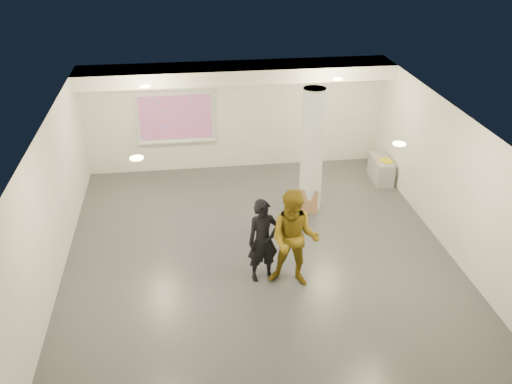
{
  "coord_description": "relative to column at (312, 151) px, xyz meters",
  "views": [
    {
      "loc": [
        -1.44,
        -10.08,
        6.66
      ],
      "look_at": [
        0.0,
        0.4,
        1.25
      ],
      "focal_mm": 40.0,
      "sensor_mm": 36.0,
      "label": 1
    }
  ],
  "objects": [
    {
      "name": "wall_front",
      "position": [
        -1.5,
        -6.3,
        0.0
      ],
      "size": [
        8.0,
        0.01,
        3.0
      ],
      "primitive_type": "cube",
      "color": "silver",
      "rests_on": "floor"
    },
    {
      "name": "downlight_sw",
      "position": [
        -3.7,
        -3.3,
        1.48
      ],
      "size": [
        0.22,
        0.22,
        0.02
      ],
      "primitive_type": "cylinder",
      "color": "#EFD98C",
      "rests_on": "ceiling"
    },
    {
      "name": "cardboard_back",
      "position": [
        -0.12,
        -0.22,
        -1.21
      ],
      "size": [
        0.54,
        0.23,
        0.58
      ],
      "primitive_type": "cube",
      "rotation": [
        -0.1,
        0.0,
        -0.24
      ],
      "color": "#956949",
      "rests_on": "floor"
    },
    {
      "name": "man",
      "position": [
        -0.98,
        -2.93,
        -0.51
      ],
      "size": [
        1.15,
        1.02,
        1.98
      ],
      "primitive_type": "imported",
      "rotation": [
        0.0,
        0.0,
        -0.33
      ],
      "color": "olive",
      "rests_on": "floor"
    },
    {
      "name": "woman",
      "position": [
        -1.54,
        -2.69,
        -0.64
      ],
      "size": [
        0.69,
        0.52,
        1.71
      ],
      "primitive_type": "imported",
      "rotation": [
        0.0,
        0.0,
        0.19
      ],
      "color": "black",
      "rests_on": "floor"
    },
    {
      "name": "wall_back",
      "position": [
        -1.5,
        2.7,
        0.0
      ],
      "size": [
        8.0,
        0.01,
        3.0
      ],
      "primitive_type": "cube",
      "color": "silver",
      "rests_on": "floor"
    },
    {
      "name": "ceiling",
      "position": [
        -1.5,
        -1.8,
        1.5
      ],
      "size": [
        8.0,
        9.0,
        0.01
      ],
      "primitive_type": "cube",
      "color": "silver",
      "rests_on": "floor"
    },
    {
      "name": "downlight_ne",
      "position": [
        0.7,
        0.7,
        1.48
      ],
      "size": [
        0.22,
        0.22,
        0.02
      ],
      "primitive_type": "cylinder",
      "color": "#EFD98C",
      "rests_on": "ceiling"
    },
    {
      "name": "soffit_band",
      "position": [
        -1.5,
        2.15,
        1.32
      ],
      "size": [
        8.0,
        1.1,
        0.36
      ],
      "primitive_type": "cube",
      "color": "white",
      "rests_on": "ceiling"
    },
    {
      "name": "downlight_se",
      "position": [
        0.7,
        -3.3,
        1.48
      ],
      "size": [
        0.22,
        0.22,
        0.02
      ],
      "primitive_type": "cylinder",
      "color": "#EFD98C",
      "rests_on": "ceiling"
    },
    {
      "name": "column",
      "position": [
        0.0,
        0.0,
        0.0
      ],
      "size": [
        0.52,
        0.52,
        3.0
      ],
      "primitive_type": "cylinder",
      "color": "white",
      "rests_on": "floor"
    },
    {
      "name": "wall_right",
      "position": [
        2.5,
        -1.8,
        0.0
      ],
      "size": [
        0.01,
        9.0,
        3.0
      ],
      "primitive_type": "cube",
      "color": "silver",
      "rests_on": "floor"
    },
    {
      "name": "postit_pad",
      "position": [
        2.27,
        1.09,
        -0.86
      ],
      "size": [
        0.3,
        0.37,
        0.03
      ],
      "primitive_type": "cube",
      "rotation": [
        0.0,
        0.0,
        0.2
      ],
      "color": "yellow",
      "rests_on": "credenza"
    },
    {
      "name": "floor",
      "position": [
        -1.5,
        -1.8,
        -1.5
      ],
      "size": [
        8.0,
        9.0,
        0.01
      ],
      "primitive_type": "cube",
      "color": "#383A3F",
      "rests_on": "ground"
    },
    {
      "name": "projection_screen",
      "position": [
        -3.1,
        2.65,
        0.03
      ],
      "size": [
        2.1,
        0.13,
        1.42
      ],
      "color": "white",
      "rests_on": "wall_back"
    },
    {
      "name": "cardboard_front",
      "position": [
        -0.3,
        -0.14,
        -1.21
      ],
      "size": [
        0.56,
        0.26,
        0.59
      ],
      "primitive_type": "cube",
      "rotation": [
        -0.23,
        0.0,
        0.14
      ],
      "color": "#956949",
      "rests_on": "floor"
    },
    {
      "name": "downlight_nw",
      "position": [
        -3.7,
        0.7,
        1.48
      ],
      "size": [
        0.22,
        0.22,
        0.02
      ],
      "primitive_type": "cylinder",
      "color": "#EFD98C",
      "rests_on": "ceiling"
    },
    {
      "name": "wall_left",
      "position": [
        -5.5,
        -1.8,
        0.0
      ],
      "size": [
        0.01,
        9.0,
        3.0
      ],
      "primitive_type": "cube",
      "color": "silver",
      "rests_on": "floor"
    },
    {
      "name": "credenza",
      "position": [
        2.22,
        1.27,
        -1.19
      ],
      "size": [
        0.5,
        1.09,
        0.62
      ],
      "primitive_type": "cube",
      "rotation": [
        0.0,
        0.0,
        -0.05
      ],
      "color": "gray",
      "rests_on": "floor"
    }
  ]
}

